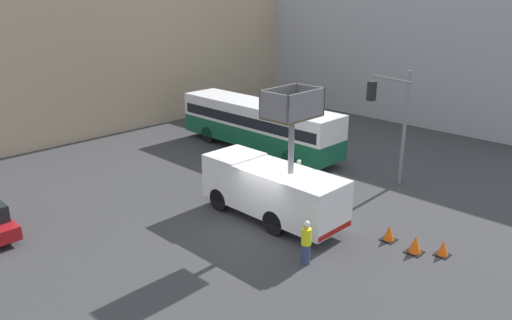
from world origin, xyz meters
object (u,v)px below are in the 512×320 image
object	(u,v)px
road_worker_near_truck	(306,242)
road_worker_directing	(299,176)
traffic_cone_mid_road	(389,233)
traffic_cone_far_side	(443,249)
utility_truck	(272,187)
traffic_cone_near_truck	(415,245)
city_bus	(259,123)
traffic_light_pole	(394,112)

from	to	relation	value
road_worker_near_truck	road_worker_directing	size ratio (longest dim) A/B	1.00
traffic_cone_mid_road	traffic_cone_far_side	world-z (taller)	traffic_cone_mid_road
utility_truck	traffic_cone_near_truck	xyz separation A→B (m)	(1.72, -5.98, -1.22)
utility_truck	city_bus	xyz separation A→B (m)	(6.80, 7.45, 0.25)
utility_truck	traffic_light_pole	distance (m)	7.58
utility_truck	road_worker_near_truck	distance (m)	4.01
traffic_light_pole	traffic_cone_near_truck	bearing A→B (deg)	-140.54
utility_truck	traffic_cone_near_truck	distance (m)	6.34
city_bus	road_worker_near_truck	size ratio (longest dim) A/B	6.59
traffic_cone_near_truck	traffic_light_pole	bearing A→B (deg)	39.46
utility_truck	traffic_cone_near_truck	size ratio (longest dim) A/B	9.44
road_worker_near_truck	traffic_cone_near_truck	distance (m)	4.43
traffic_light_pole	road_worker_directing	world-z (taller)	traffic_light_pole
city_bus	traffic_light_pole	world-z (taller)	traffic_light_pole
city_bus	traffic_light_pole	size ratio (longest dim) A/B	1.95
city_bus	traffic_cone_far_side	distance (m)	15.07
utility_truck	traffic_light_pole	xyz separation A→B (m)	(7.00, -1.64, 2.41)
road_worker_directing	traffic_cone_far_side	size ratio (longest dim) A/B	2.83
road_worker_directing	utility_truck	bearing A→B (deg)	-142.43
traffic_light_pole	road_worker_near_truck	xyz separation A→B (m)	(-8.88, -1.83, -3.09)
utility_truck	city_bus	distance (m)	10.09
road_worker_near_truck	road_worker_directing	distance (m)	6.86
traffic_light_pole	traffic_cone_mid_road	size ratio (longest dim) A/B	8.92
traffic_light_pole	city_bus	bearing A→B (deg)	91.28
city_bus	road_worker_near_truck	bearing A→B (deg)	138.97
city_bus	utility_truck	bearing A→B (deg)	135.08
traffic_light_pole	traffic_cone_far_side	size ratio (longest dim) A/B	9.58
city_bus	traffic_cone_near_truck	distance (m)	14.43
traffic_cone_far_side	city_bus	bearing A→B (deg)	72.50
road_worker_directing	traffic_cone_near_truck	xyz separation A→B (m)	(-1.47, -7.13, -0.53)
utility_truck	road_worker_near_truck	size ratio (longest dim) A/B	3.89
road_worker_directing	traffic_light_pole	bearing A→B (deg)	-18.50
city_bus	road_worker_near_truck	world-z (taller)	city_bus
traffic_light_pole	road_worker_directing	xyz separation A→B (m)	(-3.81, 2.79, -3.09)
utility_truck	city_bus	world-z (taller)	utility_truck
traffic_light_pole	road_worker_directing	bearing A→B (deg)	143.77
city_bus	traffic_cone_far_side	size ratio (longest dim) A/B	18.65
road_worker_directing	traffic_cone_mid_road	distance (m)	6.04
utility_truck	traffic_light_pole	bearing A→B (deg)	-13.16
traffic_light_pole	traffic_cone_mid_road	xyz separation A→B (m)	(-5.08, -3.09, -3.65)
traffic_cone_near_truck	road_worker_directing	bearing A→B (deg)	78.36
city_bus	traffic_cone_mid_road	bearing A→B (deg)	155.64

